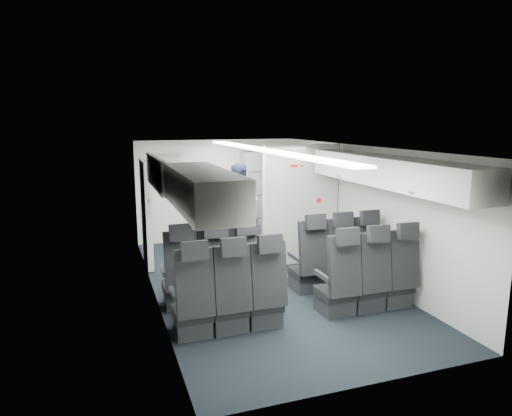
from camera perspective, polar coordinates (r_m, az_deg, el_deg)
cabin_shell at (r=7.04m, az=1.06°, el=-0.79°), size 3.41×6.01×2.16m
seat_row_front at (r=6.75m, az=2.61°, el=-7.66°), size 3.33×0.56×1.24m
seat_row_mid at (r=5.97m, az=5.84°, el=-10.23°), size 3.33×0.56×1.24m
overhead_bin_left_rear at (r=4.63m, az=-6.71°, el=2.27°), size 0.53×1.80×0.40m
overhead_bin_left_front_open at (r=6.35m, az=-10.47°, el=3.36°), size 0.64×1.70×0.72m
overhead_bin_right_rear at (r=5.89m, az=20.98°, el=3.46°), size 0.53×1.80×0.40m
overhead_bin_right_front at (r=7.31m, az=12.17°, el=5.24°), size 0.53×1.70×0.40m
bulkhead_partition at (r=8.14m, az=5.61°, el=0.41°), size 1.40×0.15×2.13m
galley_unit at (r=9.91m, az=0.82°, el=1.59°), size 0.85×0.52×1.90m
boarding_door at (r=8.22m, az=-13.55°, el=-0.61°), size 0.12×1.27×1.86m
flight_attendant at (r=8.74m, az=-1.86°, el=-0.11°), size 0.49×0.69×1.77m
carry_on_bag at (r=5.94m, az=-9.16°, el=3.30°), size 0.37×0.26×0.22m
papers at (r=8.71m, az=-0.58°, el=1.29°), size 0.21×0.04×0.15m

